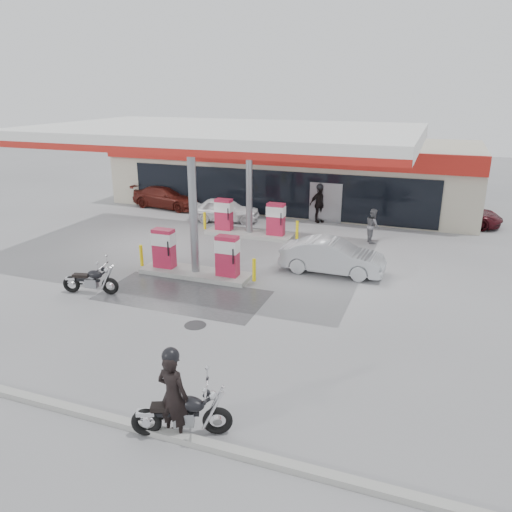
{
  "coord_description": "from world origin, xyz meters",
  "views": [
    {
      "loc": [
        8.77,
        -14.71,
        7.19
      ],
      "look_at": [
        2.66,
        1.77,
        1.2
      ],
      "focal_mm": 35.0,
      "sensor_mm": 36.0,
      "label": 1
    }
  ],
  "objects": [
    {
      "name": "ground",
      "position": [
        0.0,
        0.0,
        0.0
      ],
      "size": [
        90.0,
        90.0,
        0.0
      ],
      "primitive_type": "plane",
      "color": "gray",
      "rests_on": "ground"
    },
    {
      "name": "sedan_white",
      "position": [
        -2.31,
        10.2,
        0.66
      ],
      "size": [
        4.09,
        2.3,
        1.31
      ],
      "primitive_type": "imported",
      "rotation": [
        0.0,
        0.0,
        1.78
      ],
      "color": "white",
      "rests_on": "ground"
    },
    {
      "name": "biker_walking",
      "position": [
        2.67,
        11.8,
        1.01
      ],
      "size": [
        1.2,
        1.18,
        2.03
      ],
      "primitive_type": "imported",
      "rotation": [
        0.0,
        0.0,
        0.77
      ],
      "color": "black",
      "rests_on": "ground"
    },
    {
      "name": "pump_island_near",
      "position": [
        0.0,
        2.0,
        0.71
      ],
      "size": [
        5.14,
        1.3,
        1.78
      ],
      "color": "#9E9E99",
      "rests_on": "ground"
    },
    {
      "name": "biker_main",
      "position": [
        3.98,
        -6.86,
        0.99
      ],
      "size": [
        0.77,
        0.55,
        1.99
      ],
      "primitive_type": "imported",
      "rotation": [
        0.0,
        0.0,
        3.04
      ],
      "color": "black",
      "rests_on": "ground"
    },
    {
      "name": "parked_motorcycle",
      "position": [
        -2.71,
        -0.98,
        0.48
      ],
      "size": [
        2.09,
        0.85,
        1.09
      ],
      "rotation": [
        0.0,
        0.0,
        0.24
      ],
      "color": "black",
      "rests_on": "ground"
    },
    {
      "name": "hatchback_silver",
      "position": [
        5.05,
        4.2,
        0.69
      ],
      "size": [
        4.17,
        1.47,
        1.37
      ],
      "primitive_type": "imported",
      "rotation": [
        0.0,
        0.0,
        1.57
      ],
      "color": "#B1B4BA",
      "rests_on": "ground"
    },
    {
      "name": "store_building",
      "position": [
        0.01,
        15.94,
        2.01
      ],
      "size": [
        22.0,
        8.22,
        4.0
      ],
      "color": "#B5AC97",
      "rests_on": "ground"
    },
    {
      "name": "pump_island_far",
      "position": [
        0.0,
        8.0,
        0.71
      ],
      "size": [
        5.14,
        1.3,
        1.78
      ],
      "color": "#9E9E99",
      "rests_on": "ground"
    },
    {
      "name": "kerb",
      "position": [
        0.0,
        -7.0,
        0.07
      ],
      "size": [
        28.0,
        0.25,
        0.15
      ],
      "primitive_type": "cube",
      "color": "gray",
      "rests_on": "ground"
    },
    {
      "name": "main_motorcycle",
      "position": [
        4.17,
        -6.78,
        0.5
      ],
      "size": [
        2.09,
        1.09,
        1.13
      ],
      "rotation": [
        0.0,
        0.0,
        0.39
      ],
      "color": "black",
      "rests_on": "ground"
    },
    {
      "name": "parked_car_right",
      "position": [
        10.0,
        14.0,
        0.61
      ],
      "size": [
        4.65,
        2.73,
        1.21
      ],
      "primitive_type": "imported",
      "rotation": [
        0.0,
        0.0,
        1.4
      ],
      "color": "#450F15",
      "rests_on": "ground"
    },
    {
      "name": "canopy",
      "position": [
        0.0,
        5.0,
        5.27
      ],
      "size": [
        16.0,
        10.02,
        5.51
      ],
      "color": "silver",
      "rests_on": "ground"
    },
    {
      "name": "drain_cover",
      "position": [
        2.0,
        -2.0,
        0.0
      ],
      "size": [
        0.7,
        0.7,
        0.01
      ],
      "primitive_type": "cylinder",
      "color": "#38383A",
      "rests_on": "ground"
    },
    {
      "name": "wet_patch",
      "position": [
        0.5,
        0.0,
        0.0
      ],
      "size": [
        6.0,
        3.0,
        0.0
      ],
      "primitive_type": "cube",
      "color": "#4C4C4F",
      "rests_on": "ground"
    },
    {
      "name": "parked_car_left",
      "position": [
        -7.01,
        12.0,
        0.67
      ],
      "size": [
        4.81,
        2.44,
        1.34
      ],
      "primitive_type": "imported",
      "rotation": [
        0.0,
        0.0,
        1.44
      ],
      "color": "#4D1610",
      "rests_on": "ground"
    },
    {
      "name": "attendant",
      "position": [
        6.0,
        9.0,
        0.83
      ],
      "size": [
        0.87,
        0.98,
        1.66
      ],
      "primitive_type": "imported",
      "rotation": [
        0.0,
        0.0,
        1.93
      ],
      "color": "slate",
      "rests_on": "ground"
    }
  ]
}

